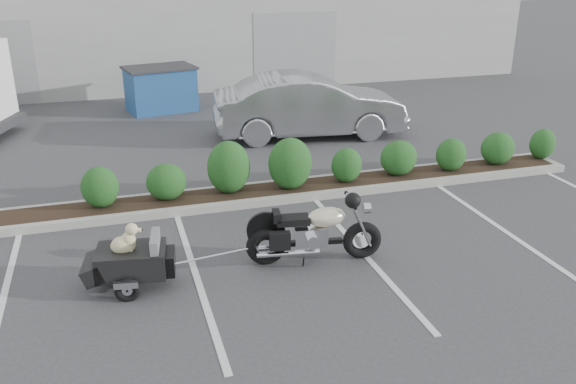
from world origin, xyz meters
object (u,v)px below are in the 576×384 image
object	(u,v)px
pet_trailer	(130,260)
sedan	(309,106)
dumpster	(161,88)
motorcycle	(315,233)

from	to	relation	value
pet_trailer	sedan	bearing A→B (deg)	62.12
pet_trailer	dumpster	bearing A→B (deg)	90.62
motorcycle	pet_trailer	size ratio (longest dim) A/B	1.24
sedan	motorcycle	bearing A→B (deg)	168.50
motorcycle	dumpster	size ratio (longest dim) A/B	0.95
motorcycle	sedan	world-z (taller)	sedan
motorcycle	pet_trailer	bearing A→B (deg)	-171.73
motorcycle	dumpster	world-z (taller)	dumpster
motorcycle	dumpster	distance (m)	10.64
motorcycle	pet_trailer	distance (m)	2.78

